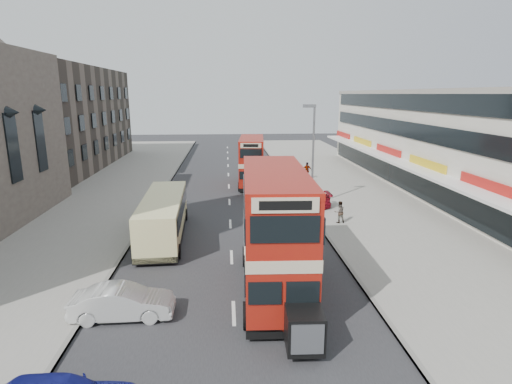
# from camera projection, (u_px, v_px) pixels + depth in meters

# --- Properties ---
(ground) EXTENTS (160.00, 160.00, 0.00)m
(ground) POSITION_uv_depth(u_px,v_px,m) (235.00, 341.00, 15.03)
(ground) COLOR #28282B
(ground) RESTS_ON ground
(road_surface) EXTENTS (12.00, 90.00, 0.01)m
(road_surface) POSITION_uv_depth(u_px,v_px,m) (229.00, 202.00, 34.42)
(road_surface) COLOR #28282B
(road_surface) RESTS_ON ground
(pavement_right) EXTENTS (12.00, 90.00, 0.15)m
(pavement_right) POSITION_uv_depth(u_px,v_px,m) (368.00, 199.00, 35.26)
(pavement_right) COLOR gray
(pavement_right) RESTS_ON ground
(pavement_left) EXTENTS (12.00, 90.00, 0.15)m
(pavement_left) POSITION_uv_depth(u_px,v_px,m) (84.00, 204.00, 33.55)
(pavement_left) COLOR gray
(pavement_left) RESTS_ON ground
(kerb_left) EXTENTS (0.20, 90.00, 0.16)m
(kerb_left) POSITION_uv_depth(u_px,v_px,m) (156.00, 202.00, 33.97)
(kerb_left) COLOR gray
(kerb_left) RESTS_ON ground
(kerb_right) EXTENTS (0.20, 90.00, 0.16)m
(kerb_right) POSITION_uv_depth(u_px,v_px,m) (301.00, 200.00, 34.84)
(kerb_right) COLOR gray
(kerb_right) RESTS_ON ground
(brick_terrace) EXTENTS (14.00, 28.00, 12.00)m
(brick_terrace) POSITION_uv_depth(u_px,v_px,m) (44.00, 119.00, 48.90)
(brick_terrace) COLOR #66594C
(brick_terrace) RESTS_ON ground
(commercial_row) EXTENTS (9.90, 46.20, 9.30)m
(commercial_row) POSITION_uv_depth(u_px,v_px,m) (450.00, 142.00, 36.68)
(commercial_row) COLOR beige
(commercial_row) RESTS_ON ground
(street_lamp) EXTENTS (1.00, 0.20, 8.12)m
(street_lamp) POSITION_uv_depth(u_px,v_px,m) (312.00, 148.00, 31.82)
(street_lamp) COLOR slate
(street_lamp) RESTS_ON ground
(bus_main) EXTENTS (3.06, 10.00, 5.45)m
(bus_main) POSITION_uv_depth(u_px,v_px,m) (275.00, 231.00, 18.32)
(bus_main) COLOR black
(bus_main) RESTS_ON ground
(bus_second) EXTENTS (2.87, 8.47, 4.58)m
(bus_second) POSITION_uv_depth(u_px,v_px,m) (252.00, 161.00, 40.18)
(bus_second) COLOR black
(bus_second) RESTS_ON ground
(coach) EXTENTS (2.76, 9.43, 2.48)m
(coach) POSITION_uv_depth(u_px,v_px,m) (163.00, 216.00, 25.56)
(coach) COLOR black
(coach) RESTS_ON ground
(car_left_front) EXTENTS (4.12, 1.48, 1.35)m
(car_left_front) POSITION_uv_depth(u_px,v_px,m) (123.00, 302.00, 16.49)
(car_left_front) COLOR silver
(car_left_front) RESTS_ON ground
(car_right_a) EXTENTS (4.76, 1.97, 1.37)m
(car_right_a) POSITION_uv_depth(u_px,v_px,m) (301.00, 201.00, 32.03)
(car_right_a) COLOR maroon
(car_right_a) RESTS_ON ground
(car_right_b) EXTENTS (5.00, 2.73, 1.33)m
(car_right_b) POSITION_uv_depth(u_px,v_px,m) (288.00, 191.00, 35.62)
(car_right_b) COLOR #C76313
(car_right_b) RESTS_ON ground
(pedestrian_near) EXTENTS (0.62, 0.46, 1.55)m
(pedestrian_near) POSITION_uv_depth(u_px,v_px,m) (339.00, 212.00, 28.26)
(pedestrian_near) COLOR gray
(pedestrian_near) RESTS_ON pavement_right
(pedestrian_far) EXTENTS (1.05, 0.47, 1.77)m
(pedestrian_far) POSITION_uv_depth(u_px,v_px,m) (307.00, 170.00, 42.95)
(pedestrian_far) COLOR gray
(pedestrian_far) RESTS_ON pavement_right
(cyclist) EXTENTS (0.65, 1.82, 2.09)m
(cyclist) POSITION_uv_depth(u_px,v_px,m) (280.00, 187.00, 36.83)
(cyclist) COLOR gray
(cyclist) RESTS_ON ground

